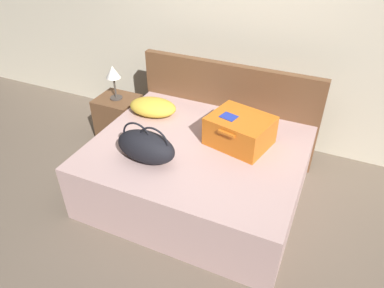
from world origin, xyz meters
name	(u,v)px	position (x,y,z in m)	size (l,w,h in m)	color
ground_plane	(179,221)	(0.00, 0.00, 0.00)	(12.00, 12.00, 0.00)	#6B5B4C
back_wall	(246,24)	(0.00, 1.65, 1.30)	(8.00, 0.10, 2.60)	beige
bed	(197,171)	(0.00, 0.40, 0.28)	(1.85, 1.53, 0.56)	#BC9993
headboard	(227,110)	(0.00, 1.21, 0.51)	(1.89, 0.08, 1.03)	brown
hard_case_large	(240,130)	(0.32, 0.60, 0.70)	(0.60, 0.53, 0.27)	#D16619
duffel_bag	(146,146)	(-0.31, 0.05, 0.70)	(0.53, 0.29, 0.34)	black
pillow_near_headboard	(153,107)	(-0.63, 0.73, 0.64)	(0.48, 0.30, 0.17)	gold
nightstand	(119,119)	(-1.21, 0.92, 0.27)	(0.44, 0.40, 0.53)	brown
table_lamp	(113,74)	(-1.21, 0.92, 0.82)	(0.16, 0.16, 0.38)	#3F3833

